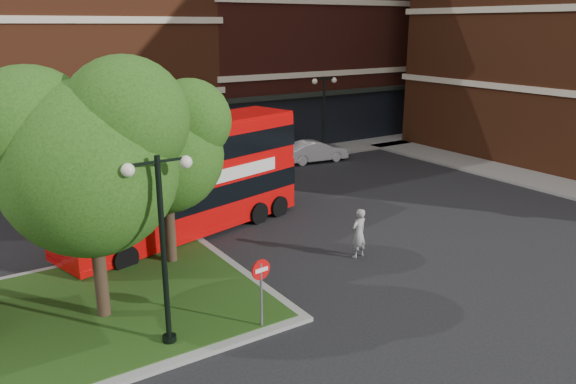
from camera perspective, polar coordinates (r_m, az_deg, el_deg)
ground at (r=17.44m, az=5.64°, el=-10.34°), size 120.00×120.00×0.00m
pavement_far at (r=31.18m, az=-13.62°, el=1.63°), size 44.00×3.00×0.12m
terrace_far_right at (r=43.21m, az=0.38°, el=16.80°), size 18.00×12.00×16.00m
traffic_island at (r=17.04m, az=-23.54°, el=-12.20°), size 12.60×7.60×0.15m
tree_island_west at (r=15.28m, az=-20.12°, el=3.93°), size 5.40×4.71×7.21m
tree_island_east at (r=18.57m, az=-12.74°, el=4.90°), size 4.46×3.90×6.29m
lamp_island at (r=13.93m, az=-12.60°, el=-5.09°), size 1.72×0.36×5.00m
lamp_far_left at (r=29.49m, az=-8.98°, el=6.57°), size 1.72×0.36×5.00m
lamp_far_right at (r=33.52m, az=3.67°, el=7.94°), size 1.72×0.36×5.00m
bus at (r=21.64m, az=-10.60°, el=2.04°), size 10.39×4.82×3.87m
woman at (r=19.81m, az=7.19°, el=-4.18°), size 0.71×0.52×1.78m
car_silver at (r=30.17m, az=-15.73°, el=2.23°), size 4.20×1.92×1.40m
car_white at (r=33.59m, az=2.80°, el=4.16°), size 4.00×1.85×1.27m
no_entry_sign at (r=14.88m, az=-2.76°, el=-8.96°), size 0.57×0.10×2.05m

